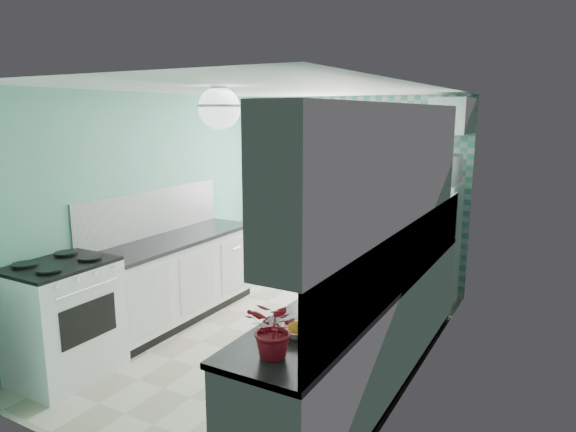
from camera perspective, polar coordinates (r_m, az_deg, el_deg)
The scene contains 26 objects.
floor at distance 5.45m, azimuth -1.79°, elevation -13.52°, with size 3.00×4.40×0.02m, color #EDDEC7.
ceiling at distance 4.95m, azimuth -1.98°, elevation 14.00°, with size 3.00×4.40×0.02m, color white.
wall_back at distance 7.00m, azimuth 7.52°, elevation 2.81°, with size 3.00×0.02×2.50m, color #63B094.
wall_front at distance 3.42m, azimuth -21.56°, elevation -7.04°, with size 3.00×0.02×2.50m, color #63B094.
wall_left at distance 5.96m, azimuth -14.41°, elevation 1.04°, with size 0.02×4.40×2.50m, color #63B094.
wall_right at distance 4.48m, azimuth 14.92°, elevation -2.36°, with size 0.02×4.40×2.50m, color #63B094.
accent_wall at distance 6.98m, azimuth 7.45°, elevation 2.78°, with size 3.00×0.01×2.50m, color #6AC5B2.
window at distance 7.06m, azimuth 4.78°, elevation 5.38°, with size 1.04×0.05×1.44m.
backsplash_right at distance 4.12m, azimuth 13.17°, elevation -4.25°, with size 0.02×3.60×0.51m, color white.
backsplash_left at distance 5.90m, azimuth -14.73°, elevation 0.38°, with size 0.02×2.15×0.51m, color white.
upper_cabinets_right at distance 3.85m, azimuth 10.61°, elevation 5.47°, with size 0.33×3.20×0.90m, color white.
upper_cabinet_fridge at distance 6.19m, azimuth 17.84°, elevation 10.54°, with size 0.40×0.74×0.40m, color white.
ceiling_light at distance 4.28m, azimuth -7.65°, elevation 11.82°, with size 0.34×0.34×0.35m.
base_cabinets_right at distance 4.46m, azimuth 9.08°, elevation -13.07°, with size 0.60×3.60×0.90m, color white.
countertop_right at distance 4.29m, azimuth 9.09°, elevation -7.31°, with size 0.63×3.60×0.04m, color black.
base_cabinets_left at distance 5.89m, azimuth -12.33°, elevation -7.01°, with size 0.60×2.15×0.90m, color white.
countertop_left at distance 5.75m, azimuth -12.42°, elevation -2.59°, with size 0.63×2.15×0.04m, color black.
fridge at distance 6.39m, azimuth 15.30°, elevation -3.03°, with size 0.64×0.64×1.47m.
stove at distance 4.95m, azimuth -23.73°, elevation -10.36°, with size 0.68×0.84×1.02m.
sink at distance 5.25m, azimuth 13.34°, elevation -3.86°, with size 0.53×0.44×0.53m.
rug at distance 5.71m, azimuth 0.57°, elevation -12.10°, with size 0.64×0.91×0.01m, color #5F180B.
dish_towel at distance 5.04m, azimuth 8.01°, elevation -9.71°, with size 0.01×0.21×0.32m, color #65B2AB.
fruit_bowl at distance 3.23m, azimuth 1.68°, elevation -12.60°, with size 0.26×0.26×0.07m, color silver.
potted_plant at distance 2.90m, azimuth -1.42°, elevation -12.42°, with size 0.31×0.27×0.34m, color red.
soap_bottle at distance 5.31m, azimuth 14.17°, elevation -2.54°, with size 0.09×0.09×0.20m, color #8B9FB1.
microwave at distance 6.24m, azimuth 15.74°, elevation 5.06°, with size 0.61×0.42×0.34m, color white.
Camera 1 is at (2.56, -4.23, 2.28)m, focal length 32.00 mm.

